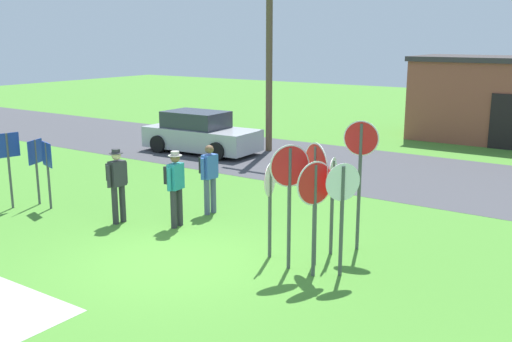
{
  "coord_description": "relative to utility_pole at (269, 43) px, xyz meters",
  "views": [
    {
      "loc": [
        7.3,
        -7.84,
        4.21
      ],
      "look_at": [
        0.15,
        2.6,
        1.3
      ],
      "focal_mm": 41.24,
      "sensor_mm": 36.0,
      "label": 1
    }
  ],
  "objects": [
    {
      "name": "person_holding_notes",
      "position": [
        3.22,
        -8.74,
        -2.94
      ],
      "size": [
        0.41,
        0.57,
        1.74
      ],
      "color": "#2D2D33",
      "rests_on": "ground"
    },
    {
      "name": "person_in_blue",
      "position": [
        3.2,
        -7.51,
        -2.97
      ],
      "size": [
        0.38,
        0.57,
        1.69
      ],
      "color": "#4C5670",
      "rests_on": "ground"
    },
    {
      "name": "info_panel_rightmost",
      "position": [
        -0.33,
        -9.45,
        -2.8
      ],
      "size": [
        0.58,
        0.2,
        1.68
      ],
      "color": "#4C4C51",
      "rests_on": "ground"
    },
    {
      "name": "ground_plane",
      "position": [
        4.58,
        -10.35,
        -3.95
      ],
      "size": [
        80.0,
        80.0,
        0.0
      ],
      "primitive_type": "plane",
      "color": "#47842D"
    },
    {
      "name": "parked_car_on_street",
      "position": [
        -1.93,
        -1.67,
        -3.27
      ],
      "size": [
        4.37,
        2.15,
        1.51
      ],
      "color": "#A5A8AD",
      "rests_on": "ground"
    },
    {
      "name": "stop_sign_rear_left",
      "position": [
        6.9,
        -9.0,
        -2.33
      ],
      "size": [
        0.74,
        0.49,
        2.34
      ],
      "color": "#474C4C",
      "rests_on": "ground"
    },
    {
      "name": "info_panel_middle",
      "position": [
        -1.17,
        -9.96,
        -2.64
      ],
      "size": [
        0.15,
        0.59,
        1.9
      ],
      "color": "#4C4C51",
      "rests_on": "ground"
    },
    {
      "name": "stop_sign_nearest",
      "position": [
        6.89,
        -8.29,
        -2.64
      ],
      "size": [
        0.19,
        0.69,
        1.95
      ],
      "color": "#474C4C",
      "rests_on": "ground"
    },
    {
      "name": "person_in_teal",
      "position": [
        1.93,
        -9.28,
        -2.94
      ],
      "size": [
        0.4,
        0.57,
        1.74
      ],
      "color": "#2D2D33",
      "rests_on": "ground"
    },
    {
      "name": "stop_sign_leaning_left",
      "position": [
        7.21,
        -7.75,
        -2.19
      ],
      "size": [
        0.68,
        0.18,
        2.62
      ],
      "color": "#474C4C",
      "rests_on": "ground"
    },
    {
      "name": "stop_sign_center_cluster",
      "position": [
        7.53,
        -9.15,
        -2.56
      ],
      "size": [
        0.39,
        0.57,
        2.07
      ],
      "color": "#474C4C",
      "rests_on": "ground"
    },
    {
      "name": "street_asphalt",
      "position": [
        4.58,
        -0.83,
        -3.95
      ],
      "size": [
        60.0,
        6.4,
        0.01
      ],
      "primitive_type": "cube",
      "color": "#424247",
      "rests_on": "ground"
    },
    {
      "name": "stop_sign_rear_right",
      "position": [
        5.99,
        -9.12,
        -2.7
      ],
      "size": [
        0.18,
        0.62,
        1.87
      ],
      "color": "#474C4C",
      "rests_on": "ground"
    },
    {
      "name": "stop_sign_far_back",
      "position": [
        7.14,
        -9.45,
        -2.51
      ],
      "size": [
        0.31,
        0.74,
        2.11
      ],
      "color": "#474C4C",
      "rests_on": "ground"
    },
    {
      "name": "info_panel_leftmost",
      "position": [
        -0.91,
        -9.37,
        -2.8
      ],
      "size": [
        0.24,
        0.57,
        1.67
      ],
      "color": "#4C4C51",
      "rests_on": "ground"
    },
    {
      "name": "stop_sign_leaning_right",
      "position": [
        6.59,
        -9.4,
        -2.35
      ],
      "size": [
        0.44,
        0.65,
        2.34
      ],
      "color": "#474C4C",
      "rests_on": "ground"
    },
    {
      "name": "utility_pole",
      "position": [
        0.0,
        0.0,
        0.0
      ],
      "size": [
        1.8,
        0.24,
        7.55
      ],
      "color": "brown",
      "rests_on": "ground"
    }
  ]
}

